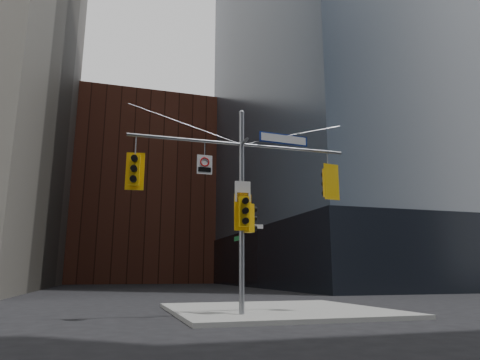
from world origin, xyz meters
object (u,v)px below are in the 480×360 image
traffic_light_east_arm (329,183)px  traffic_light_pole_front (244,212)px  traffic_light_pole_side (250,218)px  regulatory_sign_arm (205,164)px  street_sign_blade (284,139)px  signal_assembly (242,188)px  traffic_light_west_arm (134,170)px

traffic_light_east_arm → traffic_light_pole_front: bearing=-4.4°
traffic_light_east_arm → traffic_light_pole_front: 3.65m
traffic_light_east_arm → traffic_light_pole_side: traffic_light_east_arm is taller
traffic_light_pole_side → regulatory_sign_arm: 2.47m
traffic_light_east_arm → regulatory_sign_arm: (-4.76, -0.02, 0.37)m
traffic_light_pole_front → regulatory_sign_arm: bearing=172.3°
street_sign_blade → regulatory_sign_arm: 3.20m
signal_assembly → traffic_light_west_arm: bearing=179.8°
traffic_light_pole_side → traffic_light_east_arm: bearing=-103.4°
regulatory_sign_arm → traffic_light_east_arm: bearing=-2.0°
traffic_light_west_arm → street_sign_blade: bearing=8.6°
traffic_light_west_arm → traffic_light_pole_front: (3.69, -0.28, -1.27)m
signal_assembly → traffic_light_west_arm: (-3.69, 0.01, 0.38)m
regulatory_sign_arm → traffic_light_pole_side: bearing=-1.0°
traffic_light_pole_front → regulatory_sign_arm: regulatory_sign_arm is taller
traffic_light_pole_front → street_sign_blade: (1.63, 0.27, 2.82)m
signal_assembly → traffic_light_pole_front: signal_assembly is taller
traffic_light_pole_front → regulatory_sign_arm: 2.13m
traffic_light_east_arm → traffic_light_pole_side: (-3.09, 0.02, -1.46)m
signal_assembly → street_sign_blade: size_ratio=4.10×
traffic_light_west_arm → street_sign_blade: size_ratio=0.65×
traffic_light_east_arm → regulatory_sign_arm: 4.77m
traffic_light_east_arm → street_sign_blade: street_sign_blade is taller
traffic_light_east_arm → traffic_light_pole_front: (-3.41, -0.27, -1.27)m
traffic_light_pole_front → street_sign_blade: bearing=12.1°
traffic_light_east_arm → traffic_light_west_arm: bearing=-9.0°
signal_assembly → street_sign_blade: bearing=0.1°
traffic_light_pole_side → traffic_light_pole_front: traffic_light_pole_front is taller
traffic_light_pole_side → street_sign_blade: street_sign_blade is taller
signal_assembly → traffic_light_pole_side: signal_assembly is taller
signal_assembly → traffic_light_pole_side: bearing=2.9°
signal_assembly → traffic_light_pole_front: size_ratio=6.31×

